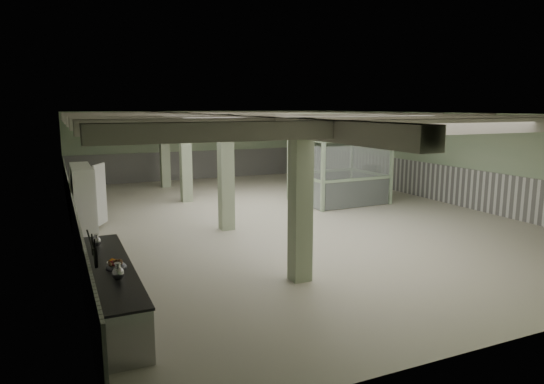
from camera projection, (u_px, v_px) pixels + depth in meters
name	position (u px, v px, depth m)	size (l,w,h in m)	color
floor	(284.00, 215.00, 17.27)	(20.00, 20.00, 0.00)	beige
ceiling	(285.00, 113.00, 16.64)	(14.00, 20.00, 0.02)	silver
wall_back	(203.00, 145.00, 25.93)	(14.00, 0.02, 3.60)	#A9BC96
wall_left	(68.00, 177.00, 14.12)	(0.02, 20.00, 3.60)	#A9BC96
wall_right	(438.00, 157.00, 19.79)	(0.02, 20.00, 3.60)	#A9BC96
wainscot_left	(72.00, 212.00, 14.31)	(0.05, 19.90, 1.50)	silver
wainscot_right	(436.00, 182.00, 19.96)	(0.05, 19.90, 1.50)	silver
wainscot_back	(204.00, 165.00, 26.09)	(13.90, 0.05, 1.50)	silver
girder	(215.00, 121.00, 15.67)	(0.45, 19.90, 0.40)	beige
beam_a	(443.00, 127.00, 9.94)	(13.90, 0.35, 0.32)	beige
beam_b	(371.00, 123.00, 12.19)	(13.90, 0.35, 0.32)	beige
beam_c	(321.00, 121.00, 14.43)	(13.90, 0.35, 0.32)	beige
beam_d	(285.00, 119.00, 16.68)	(13.90, 0.35, 0.32)	beige
beam_e	(257.00, 117.00, 18.92)	(13.90, 0.35, 0.32)	beige
beam_f	(235.00, 116.00, 21.16)	(13.90, 0.35, 0.32)	beige
beam_g	(217.00, 115.00, 23.41)	(13.90, 0.35, 0.32)	beige
column_a	(300.00, 201.00, 10.56)	(0.42, 0.42, 3.60)	#A9B995
column_b	(226.00, 173.00, 15.05)	(0.42, 0.42, 3.60)	#A9B995
column_c	(186.00, 158.00, 19.54)	(0.42, 0.42, 3.60)	#A9B995
column_d	(165.00, 150.00, 23.13)	(0.42, 0.42, 3.60)	#A9B995
hook_rail	(90.00, 239.00, 7.32)	(0.02, 0.02, 1.20)	black
pendant_front	(386.00, 137.00, 12.45)	(0.44, 0.44, 0.22)	#304132
pendant_mid	(291.00, 129.00, 17.39)	(0.44, 0.44, 0.22)	#304132
pendant_back	(242.00, 124.00, 21.88)	(0.44, 0.44, 0.22)	#304132
prep_counter	(111.00, 288.00, 9.10)	(0.81, 4.61, 0.91)	#ACABAF
pitcher_near	(118.00, 272.00, 8.27)	(0.21, 0.24, 0.30)	#ACABAF
pitcher_far	(97.00, 240.00, 10.26)	(0.18, 0.21, 0.27)	#ACABAF
veg_colander	(116.00, 265.00, 8.84)	(0.38, 0.38, 0.17)	#3E3E43
orange_bowl	(113.00, 264.00, 9.00)	(0.22, 0.22, 0.08)	#B2B2B7
skillet_near	(96.00, 258.00, 7.14)	(0.31, 0.31, 0.04)	black
skillet_far	(93.00, 248.00, 7.64)	(0.24, 0.24, 0.03)	black
walkin_cooler	(84.00, 202.00, 14.49)	(0.92, 2.21, 2.03)	white
guard_booth	(339.00, 157.00, 19.45)	(3.50, 2.99, 2.75)	#A4BE98
filing_cabinet	(372.00, 181.00, 20.85)	(0.44, 0.63, 1.37)	#5A5B4B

